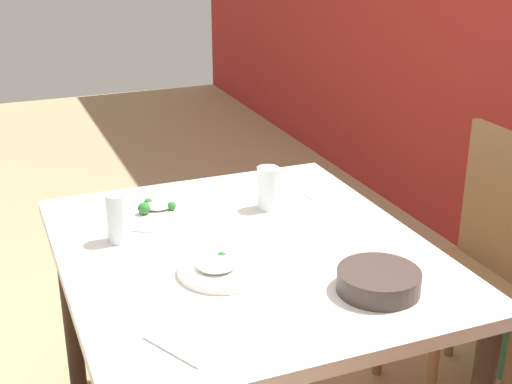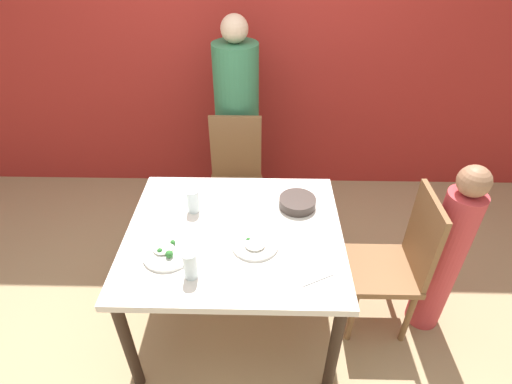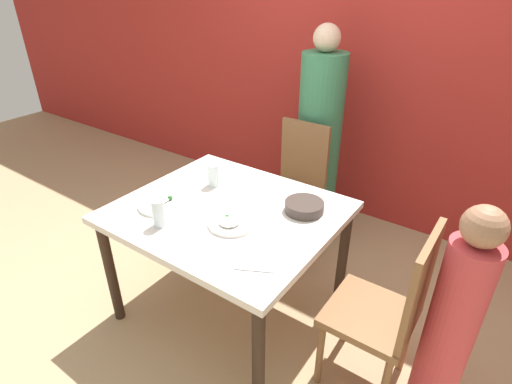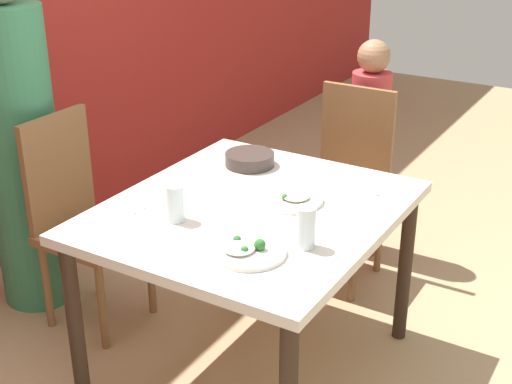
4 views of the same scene
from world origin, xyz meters
name	(u,v)px [view 1 (image 1 of 4)]	position (x,y,z in m)	size (l,w,h in m)	color
dining_table	(245,274)	(0.00, 0.00, 0.66)	(1.17, 1.03, 0.75)	silver
chair_adult_spot	(470,261)	(-0.05, 0.86, 0.51)	(0.40, 0.40, 0.97)	brown
bowl_curry	(379,280)	(0.36, 0.23, 0.78)	(0.21, 0.21, 0.06)	#3D332D
plate_rice_adult	(154,211)	(-0.33, -0.18, 0.76)	(0.26, 0.26, 0.06)	white
plate_rice_child	(222,268)	(0.12, -0.11, 0.76)	(0.25, 0.25, 0.04)	white
glass_water_tall	(268,188)	(-0.24, 0.17, 0.82)	(0.07, 0.07, 0.14)	silver
glass_water_short	(118,218)	(-0.18, -0.32, 0.82)	(0.07, 0.07, 0.15)	silver
napkin_folded	(330,196)	(-0.25, 0.41, 0.75)	(0.14, 0.14, 0.01)	white
fork_steel	(172,350)	(0.42, -0.33, 0.75)	(0.17, 0.10, 0.01)	silver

